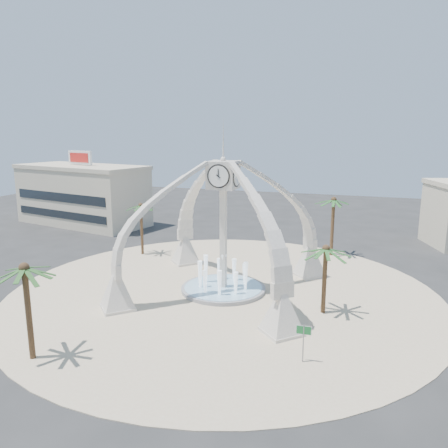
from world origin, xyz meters
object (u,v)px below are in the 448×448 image
(palm_east, at_px, (326,249))
(palm_south, at_px, (24,269))
(clock_tower, at_px, (223,224))
(palm_west, at_px, (141,206))
(palm_north, at_px, (334,201))
(street_sign, at_px, (304,335))
(fountain, at_px, (223,288))

(palm_east, xyz_separation_m, palm_south, (-17.45, -14.01, 0.75))
(clock_tower, xyz_separation_m, palm_west, (-13.61, 8.71, -0.44))
(palm_west, distance_m, palm_south, 25.49)
(palm_north, bearing_deg, palm_east, -86.49)
(palm_east, bearing_deg, palm_south, -141.23)
(palm_north, distance_m, palm_south, 35.95)
(clock_tower, xyz_separation_m, street_sign, (9.26, -10.75, -4.54))
(fountain, xyz_separation_m, street_sign, (9.26, -10.75, 1.67))
(clock_tower, distance_m, palm_west, 16.16)
(clock_tower, height_order, palm_north, clock_tower)
(palm_east, xyz_separation_m, street_sign, (-0.31, -8.63, -3.54))
(clock_tower, height_order, palm_west, clock_tower)
(clock_tower, distance_m, palm_east, 9.85)
(fountain, bearing_deg, palm_south, -116.04)
(palm_east, relative_size, palm_south, 0.88)
(street_sign, bearing_deg, palm_south, -164.53)
(clock_tower, distance_m, fountain, 6.20)
(street_sign, bearing_deg, clock_tower, 128.77)
(fountain, distance_m, palm_east, 11.10)
(palm_west, relative_size, street_sign, 2.49)
(fountain, distance_m, street_sign, 14.28)
(palm_south, distance_m, street_sign, 18.47)
(fountain, xyz_separation_m, palm_south, (-7.88, -16.13, 5.96))
(palm_west, bearing_deg, fountain, -32.62)
(clock_tower, distance_m, palm_north, 18.00)
(palm_south, xyz_separation_m, street_sign, (17.13, 5.38, -4.30))
(palm_east, relative_size, palm_west, 0.93)
(clock_tower, bearing_deg, street_sign, -49.26)
(palm_east, bearing_deg, palm_north, 93.51)
(fountain, bearing_deg, palm_west, 147.38)
(palm_east, distance_m, street_sign, 9.34)
(palm_east, bearing_deg, fountain, 167.55)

